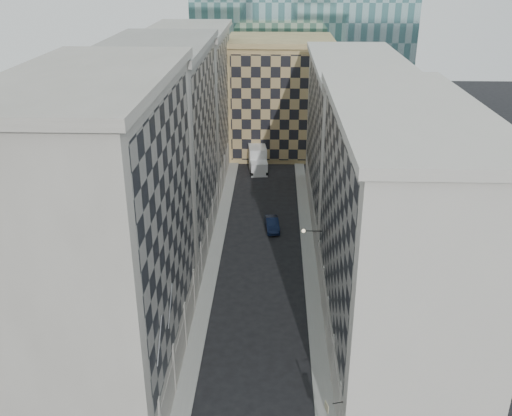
# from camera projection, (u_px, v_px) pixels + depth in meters

# --- Properties ---
(sidewalk_west) EXTENTS (1.50, 100.00, 0.15)m
(sidewalk_west) POSITION_uv_depth(u_px,v_px,m) (214.00, 255.00, 63.38)
(sidewalk_west) COLOR gray
(sidewalk_west) RESTS_ON ground
(sidewalk_east) EXTENTS (1.50, 100.00, 0.15)m
(sidewalk_east) POSITION_uv_depth(u_px,v_px,m) (309.00, 257.00, 63.05)
(sidewalk_east) COLOR gray
(sidewalk_east) RESTS_ON ground
(bldg_left_a) EXTENTS (10.80, 22.80, 23.70)m
(bldg_left_a) POSITION_uv_depth(u_px,v_px,m) (106.00, 237.00, 41.45)
(bldg_left_a) COLOR #A09A90
(bldg_left_a) RESTS_ON ground
(bldg_left_b) EXTENTS (10.80, 22.80, 22.70)m
(bldg_left_b) POSITION_uv_depth(u_px,v_px,m) (162.00, 150.00, 61.77)
(bldg_left_b) COLOR gray
(bldg_left_b) RESTS_ON ground
(bldg_left_c) EXTENTS (10.80, 22.80, 21.70)m
(bldg_left_c) POSITION_uv_depth(u_px,v_px,m) (191.00, 106.00, 82.09)
(bldg_left_c) COLOR #A09A90
(bldg_left_c) RESTS_ON ground
(bldg_right_a) EXTENTS (10.80, 26.80, 20.70)m
(bldg_right_a) POSITION_uv_depth(u_px,v_px,m) (395.00, 235.00, 45.02)
(bldg_right_a) COLOR beige
(bldg_right_a) RESTS_ON ground
(bldg_right_b) EXTENTS (10.80, 28.80, 19.70)m
(bldg_right_b) POSITION_uv_depth(u_px,v_px,m) (353.00, 141.00, 69.90)
(bldg_right_b) COLOR beige
(bldg_right_b) RESTS_ON ground
(tan_block) EXTENTS (16.80, 14.80, 18.80)m
(tan_block) POSITION_uv_depth(u_px,v_px,m) (280.00, 96.00, 94.03)
(tan_block) COLOR #9D8553
(tan_block) RESTS_ON ground
(flagpoles_left) EXTENTS (0.10, 6.33, 2.33)m
(flagpoles_left) POSITION_uv_depth(u_px,v_px,m) (165.00, 322.00, 38.26)
(flagpoles_left) COLOR gray
(flagpoles_left) RESTS_ON ground
(bracket_lamp) EXTENTS (1.98, 0.36, 0.36)m
(bracket_lamp) POSITION_uv_depth(u_px,v_px,m) (305.00, 231.00, 55.12)
(bracket_lamp) COLOR black
(bracket_lamp) RESTS_ON ground
(box_truck) EXTENTS (3.29, 6.68, 3.53)m
(box_truck) POSITION_uv_depth(u_px,v_px,m) (258.00, 160.00, 88.57)
(box_truck) COLOR white
(box_truck) RESTS_ON ground
(dark_car) EXTENTS (1.98, 4.50, 1.44)m
(dark_car) POSITION_uv_depth(u_px,v_px,m) (272.00, 224.00, 69.27)
(dark_car) COLOR #0F1A38
(dark_car) RESTS_ON ground
(shop_sign) EXTENTS (1.16, 0.62, 0.70)m
(shop_sign) POSITION_uv_depth(u_px,v_px,m) (328.00, 406.00, 36.85)
(shop_sign) COLOR black
(shop_sign) RESTS_ON ground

